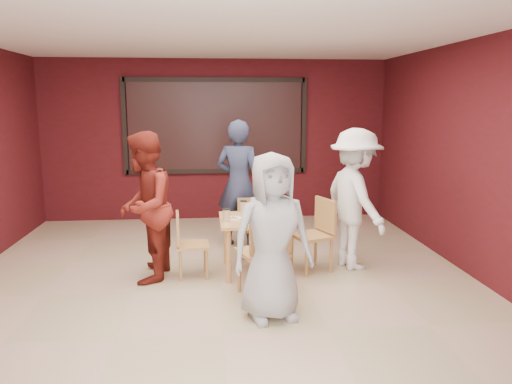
{
  "coord_description": "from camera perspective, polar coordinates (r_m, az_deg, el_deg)",
  "views": [
    {
      "loc": [
        -0.1,
        -5.32,
        2.06
      ],
      "look_at": [
        0.44,
        0.53,
        1.0
      ],
      "focal_mm": 35.0,
      "sensor_mm": 36.0,
      "label": 1
    }
  ],
  "objects": [
    {
      "name": "floor",
      "position": [
        5.71,
        -3.98,
        -10.96
      ],
      "size": [
        7.0,
        7.0,
        0.0
      ],
      "primitive_type": "plane",
      "color": "tan",
      "rests_on": "ground"
    },
    {
      "name": "window_blinds",
      "position": [
        8.78,
        -4.64,
        7.52
      ],
      "size": [
        3.0,
        0.02,
        1.5
      ],
      "primitive_type": "cube",
      "color": "black"
    },
    {
      "name": "dining_table",
      "position": [
        6.05,
        -0.08,
        -3.71
      ],
      "size": [
        0.86,
        0.86,
        0.83
      ],
      "color": "tan",
      "rests_on": "floor"
    },
    {
      "name": "chair_front",
      "position": [
        5.26,
        1.08,
        -6.46
      ],
      "size": [
        0.59,
        0.59,
        0.97
      ],
      "color": "#A88441",
      "rests_on": "floor"
    },
    {
      "name": "chair_back",
      "position": [
        6.8,
        -0.52,
        -3.61
      ],
      "size": [
        0.38,
        0.38,
        0.77
      ],
      "color": "#A88441",
      "rests_on": "floor"
    },
    {
      "name": "chair_left",
      "position": [
        5.99,
        -7.9,
        -5.55
      ],
      "size": [
        0.4,
        0.4,
        0.78
      ],
      "color": "#A88441",
      "rests_on": "floor"
    },
    {
      "name": "chair_right",
      "position": [
        6.2,
        6.98,
        -4.36
      ],
      "size": [
        0.56,
        0.56,
        0.89
      ],
      "color": "#A88441",
      "rests_on": "floor"
    },
    {
      "name": "diner_front",
      "position": [
        4.73,
        1.85,
        -5.16
      ],
      "size": [
        0.88,
        0.68,
        1.61
      ],
      "primitive_type": "imported",
      "rotation": [
        0.0,
        0.0,
        0.23
      ],
      "color": "#AAAAAA",
      "rests_on": "floor"
    },
    {
      "name": "diner_back",
      "position": [
        7.11,
        -1.98,
        0.93
      ],
      "size": [
        0.78,
        0.65,
        1.82
      ],
      "primitive_type": "imported",
      "rotation": [
        0.0,
        0.0,
        2.77
      ],
      "color": "#2B324D",
      "rests_on": "floor"
    },
    {
      "name": "diner_left",
      "position": [
        5.89,
        -12.62,
        -1.69
      ],
      "size": [
        0.75,
        0.91,
        1.74
      ],
      "primitive_type": "imported",
      "rotation": [
        0.0,
        0.0,
        -1.68
      ],
      "color": "maroon",
      "rests_on": "floor"
    },
    {
      "name": "diner_right",
      "position": [
        6.31,
        11.24,
        -0.8
      ],
      "size": [
        0.93,
        1.26,
        1.75
      ],
      "primitive_type": "imported",
      "rotation": [
        0.0,
        0.0,
        1.84
      ],
      "color": "white",
      "rests_on": "floor"
    }
  ]
}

